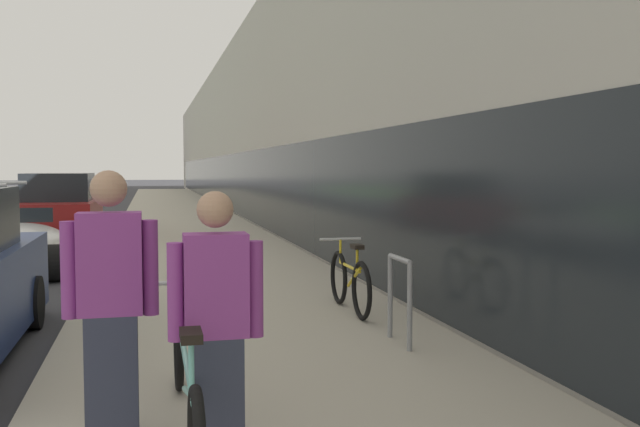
{
  "coord_description": "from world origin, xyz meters",
  "views": [
    {
      "loc": [
        4.32,
        -3.24,
        1.81
      ],
      "look_at": [
        8.5,
        14.26,
        0.66
      ],
      "focal_mm": 40.0,
      "sensor_mm": 36.0,
      "label": 1
    }
  ],
  "objects_px": {
    "cruiser_bike_nearest": "(350,282)",
    "person_bystander": "(111,308)",
    "person_rider": "(216,330)",
    "bike_rack_hoop": "(400,291)",
    "vintage_roadster_curbside": "(11,246)",
    "tandem_bicycle": "(186,385)",
    "parked_sedan_far": "(60,211)"
  },
  "relations": [
    {
      "from": "tandem_bicycle",
      "to": "person_bystander",
      "type": "bearing_deg",
      "value": 165.03
    },
    {
      "from": "person_rider",
      "to": "vintage_roadster_curbside",
      "type": "xyz_separation_m",
      "value": [
        -2.68,
        9.12,
        -0.43
      ]
    },
    {
      "from": "bike_rack_hoop",
      "to": "cruiser_bike_nearest",
      "type": "xyz_separation_m",
      "value": [
        -0.05,
        1.59,
        -0.16
      ]
    },
    {
      "from": "tandem_bicycle",
      "to": "bike_rack_hoop",
      "type": "distance_m",
      "value": 2.96
    },
    {
      "from": "tandem_bicycle",
      "to": "vintage_roadster_curbside",
      "type": "relative_size",
      "value": 0.75
    },
    {
      "from": "parked_sedan_far",
      "to": "tandem_bicycle",
      "type": "bearing_deg",
      "value": -80.5
    },
    {
      "from": "person_rider",
      "to": "bike_rack_hoop",
      "type": "height_order",
      "value": "person_rider"
    },
    {
      "from": "person_bystander",
      "to": "cruiser_bike_nearest",
      "type": "xyz_separation_m",
      "value": [
        2.51,
        3.55,
        -0.49
      ]
    },
    {
      "from": "person_rider",
      "to": "parked_sedan_far",
      "type": "xyz_separation_m",
      "value": [
        -2.51,
        14.45,
        -0.15
      ]
    },
    {
      "from": "tandem_bicycle",
      "to": "person_rider",
      "type": "height_order",
      "value": "person_rider"
    },
    {
      "from": "bike_rack_hoop",
      "to": "parked_sedan_far",
      "type": "distance_m",
      "value": 12.81
    },
    {
      "from": "person_rider",
      "to": "parked_sedan_far",
      "type": "relative_size",
      "value": 0.36
    },
    {
      "from": "tandem_bicycle",
      "to": "parked_sedan_far",
      "type": "distance_m",
      "value": 14.27
    },
    {
      "from": "cruiser_bike_nearest",
      "to": "person_bystander",
      "type": "bearing_deg",
      "value": -125.25
    },
    {
      "from": "bike_rack_hoop",
      "to": "parked_sedan_far",
      "type": "xyz_separation_m",
      "value": [
        -4.47,
        12.0,
        0.12
      ]
    },
    {
      "from": "person_rider",
      "to": "bike_rack_hoop",
      "type": "relative_size",
      "value": 1.85
    },
    {
      "from": "tandem_bicycle",
      "to": "bike_rack_hoop",
      "type": "xyz_separation_m",
      "value": [
        2.12,
        2.07,
        0.14
      ]
    },
    {
      "from": "tandem_bicycle",
      "to": "parked_sedan_far",
      "type": "xyz_separation_m",
      "value": [
        -2.35,
        14.07,
        0.26
      ]
    },
    {
      "from": "tandem_bicycle",
      "to": "cruiser_bike_nearest",
      "type": "bearing_deg",
      "value": 60.49
    },
    {
      "from": "cruiser_bike_nearest",
      "to": "vintage_roadster_curbside",
      "type": "distance_m",
      "value": 6.85
    },
    {
      "from": "person_bystander",
      "to": "parked_sedan_far",
      "type": "bearing_deg",
      "value": 97.83
    },
    {
      "from": "vintage_roadster_curbside",
      "to": "person_bystander",
      "type": "bearing_deg",
      "value": -76.37
    },
    {
      "from": "cruiser_bike_nearest",
      "to": "person_rider",
      "type": "bearing_deg",
      "value": -115.39
    },
    {
      "from": "person_bystander",
      "to": "bike_rack_hoop",
      "type": "bearing_deg",
      "value": 37.42
    },
    {
      "from": "person_bystander",
      "to": "tandem_bicycle",
      "type": "bearing_deg",
      "value": -14.97
    },
    {
      "from": "cruiser_bike_nearest",
      "to": "tandem_bicycle",
      "type": "bearing_deg",
      "value": -119.51
    },
    {
      "from": "person_bystander",
      "to": "parked_sedan_far",
      "type": "height_order",
      "value": "person_bystander"
    },
    {
      "from": "person_bystander",
      "to": "vintage_roadster_curbside",
      "type": "xyz_separation_m",
      "value": [
        -2.09,
        8.63,
        -0.48
      ]
    },
    {
      "from": "person_bystander",
      "to": "person_rider",
      "type": "bearing_deg",
      "value": -39.98
    },
    {
      "from": "tandem_bicycle",
      "to": "parked_sedan_far",
      "type": "bearing_deg",
      "value": 99.5
    },
    {
      "from": "person_rider",
      "to": "vintage_roadster_curbside",
      "type": "height_order",
      "value": "person_rider"
    },
    {
      "from": "tandem_bicycle",
      "to": "person_bystander",
      "type": "relative_size",
      "value": 1.72
    }
  ]
}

